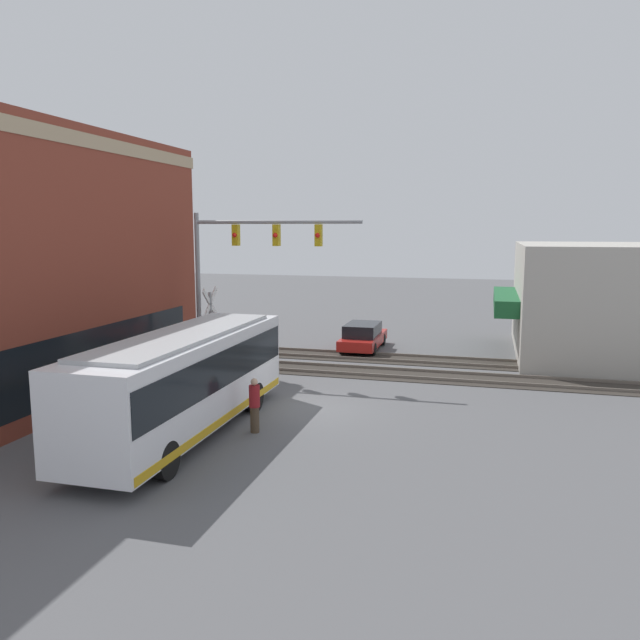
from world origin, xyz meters
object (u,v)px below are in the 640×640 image
city_bus (185,379)px  parked_car_red (363,337)px  pedestrian_near_bus (255,405)px  pedestrian_at_crossing (225,358)px  crossing_signal (210,322)px

city_bus → parked_car_red: (14.80, -2.60, -1.10)m
pedestrian_near_bus → pedestrian_at_crossing: size_ratio=1.01×
parked_car_red → pedestrian_near_bus: (-14.06, 0.62, 0.22)m
parked_car_red → pedestrian_near_bus: bearing=177.5°
crossing_signal → pedestrian_at_crossing: (-0.57, -0.91, -1.42)m
city_bus → parked_car_red: bearing=-10.0°
crossing_signal → parked_car_red: bearing=-36.4°
city_bus → pedestrian_near_bus: city_bus is taller
pedestrian_at_crossing → city_bus: bearing=-165.8°
city_bus → pedestrian_near_bus: bearing=-69.6°
parked_car_red → pedestrian_at_crossing: 8.90m
city_bus → pedestrian_near_bus: (0.74, -1.98, -0.88)m
pedestrian_near_bus → crossing_signal: bearing=34.2°
city_bus → crossing_signal: size_ratio=2.68×
city_bus → crossing_signal: bearing=19.5°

